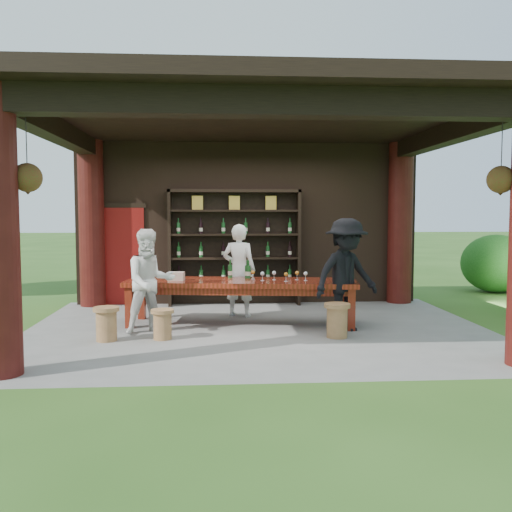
{
  "coord_description": "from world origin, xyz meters",
  "views": [
    {
      "loc": [
        -0.65,
        -9.05,
        1.87
      ],
      "look_at": [
        0.0,
        0.4,
        1.15
      ],
      "focal_mm": 40.0,
      "sensor_mm": 36.0,
      "label": 1
    }
  ],
  "objects": [
    {
      "name": "stool_near_right",
      "position": [
        1.14,
        -0.71,
        0.27
      ],
      "size": [
        0.39,
        0.39,
        0.52
      ],
      "rotation": [
        0.0,
        0.0,
        -0.3
      ],
      "color": "brown",
      "rests_on": "ground"
    },
    {
      "name": "stool_near_left",
      "position": [
        -1.46,
        -0.66,
        0.24
      ],
      "size": [
        0.34,
        0.34,
        0.45
      ],
      "rotation": [
        0.0,
        0.0,
        -0.01
      ],
      "color": "brown",
      "rests_on": "ground"
    },
    {
      "name": "trees",
      "position": [
        2.84,
        1.52,
        3.37
      ],
      "size": [
        20.55,
        8.81,
        4.8
      ],
      "color": "#3F2819",
      "rests_on": "ground"
    },
    {
      "name": "pavilion",
      "position": [
        -0.01,
        0.43,
        2.13
      ],
      "size": [
        7.5,
        6.0,
        3.6
      ],
      "color": "slate",
      "rests_on": "ground"
    },
    {
      "name": "guest_woman",
      "position": [
        -1.69,
        -0.21,
        0.81
      ],
      "size": [
        0.96,
        0.86,
        1.62
      ],
      "primitive_type": "imported",
      "rotation": [
        0.0,
        0.0,
        0.37
      ],
      "color": "silver",
      "rests_on": "ground"
    },
    {
      "name": "napkin_basket",
      "position": [
        -1.33,
        0.41,
        0.82
      ],
      "size": [
        0.28,
        0.21,
        0.14
      ],
      "primitive_type": "cube",
      "rotation": [
        0.0,
        0.0,
        -0.13
      ],
      "color": "#BF6672",
      "rests_on": "tasting_table"
    },
    {
      "name": "stool_far_left",
      "position": [
        -2.27,
        -0.7,
        0.26
      ],
      "size": [
        0.38,
        0.38,
        0.5
      ],
      "rotation": [
        0.0,
        0.0,
        0.21
      ],
      "color": "brown",
      "rests_on": "ground"
    },
    {
      "name": "ground",
      "position": [
        0.0,
        0.0,
        0.0
      ],
      "size": [
        90.0,
        90.0,
        0.0
      ],
      "primitive_type": "plane",
      "color": "#2D5119",
      "rests_on": "ground"
    },
    {
      "name": "wine_shelf",
      "position": [
        -0.29,
        2.45,
        1.17
      ],
      "size": [
        2.65,
        0.4,
        2.34
      ],
      "color": "black",
      "rests_on": "ground"
    },
    {
      "name": "host",
      "position": [
        -0.25,
        1.16,
        0.84
      ],
      "size": [
        0.71,
        0.58,
        1.67
      ],
      "primitive_type": "imported",
      "rotation": [
        0.0,
        0.0,
        2.8
      ],
      "color": "white",
      "rests_on": "ground"
    },
    {
      "name": "table_bottles",
      "position": [
        -0.22,
        0.68,
        0.9
      ],
      "size": [
        0.39,
        0.2,
        0.31
      ],
      "color": "#194C1E",
      "rests_on": "tasting_table"
    },
    {
      "name": "guest_man",
      "position": [
        1.38,
        -0.25,
        0.89
      ],
      "size": [
        1.33,
        1.09,
        1.78
      ],
      "primitive_type": "imported",
      "rotation": [
        0.0,
        0.0,
        0.44
      ],
      "color": "black",
      "rests_on": "ground"
    },
    {
      "name": "tasting_table",
      "position": [
        -0.25,
        0.38,
        0.64
      ],
      "size": [
        3.91,
        1.47,
        0.75
      ],
      "rotation": [
        0.0,
        0.0,
        -0.13
      ],
      "color": "#571B0C",
      "rests_on": "ground"
    },
    {
      "name": "table_glasses",
      "position": [
        0.39,
        0.32,
        0.82
      ],
      "size": [
        0.92,
        0.43,
        0.15
      ],
      "color": "silver",
      "rests_on": "tasting_table"
    },
    {
      "name": "shrubs",
      "position": [
        2.08,
        0.41,
        0.56
      ],
      "size": [
        16.1,
        8.48,
        1.36
      ],
      "color": "#194C14",
      "rests_on": "ground"
    }
  ]
}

